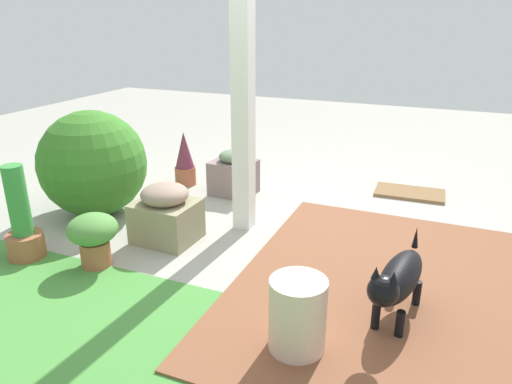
{
  "coord_description": "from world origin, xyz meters",
  "views": [
    {
      "loc": [
        -1.16,
        3.31,
        1.65
      ],
      "look_at": [
        0.18,
        0.11,
        0.35
      ],
      "focal_mm": 33.56,
      "sensor_mm": 36.0,
      "label": 1
    }
  ],
  "objects_px": {
    "stone_planter_nearest": "(234,174)",
    "terracotta_pot_tall": "(22,225)",
    "stone_planter_mid": "(166,214)",
    "dog": "(398,279)",
    "round_shrub": "(93,164)",
    "ceramic_urn": "(298,316)",
    "terracotta_pot_broad": "(93,235)",
    "doormat": "(410,193)",
    "porch_pillar": "(243,67)",
    "terracotta_pot_spiky": "(185,160)"
  },
  "relations": [
    {
      "from": "stone_planter_mid",
      "to": "terracotta_pot_broad",
      "type": "relative_size",
      "value": 1.22
    },
    {
      "from": "porch_pillar",
      "to": "terracotta_pot_tall",
      "type": "distance_m",
      "value": 1.93
    },
    {
      "from": "dog",
      "to": "terracotta_pot_spiky",
      "type": "bearing_deg",
      "value": -34.59
    },
    {
      "from": "terracotta_pot_tall",
      "to": "terracotta_pot_spiky",
      "type": "bearing_deg",
      "value": -98.1
    },
    {
      "from": "ceramic_urn",
      "to": "dog",
      "type": "bearing_deg",
      "value": -135.06
    },
    {
      "from": "stone_planter_nearest",
      "to": "terracotta_pot_broad",
      "type": "relative_size",
      "value": 1.15
    },
    {
      "from": "stone_planter_nearest",
      "to": "round_shrub",
      "type": "distance_m",
      "value": 1.29
    },
    {
      "from": "stone_planter_nearest",
      "to": "ceramic_urn",
      "type": "relative_size",
      "value": 1.06
    },
    {
      "from": "stone_planter_nearest",
      "to": "dog",
      "type": "bearing_deg",
      "value": 138.44
    },
    {
      "from": "stone_planter_nearest",
      "to": "terracotta_pot_spiky",
      "type": "height_order",
      "value": "terracotta_pot_spiky"
    },
    {
      "from": "doormat",
      "to": "terracotta_pot_tall",
      "type": "bearing_deg",
      "value": 44.63
    },
    {
      "from": "stone_planter_mid",
      "to": "round_shrub",
      "type": "bearing_deg",
      "value": -14.44
    },
    {
      "from": "dog",
      "to": "doormat",
      "type": "relative_size",
      "value": 1.09
    },
    {
      "from": "porch_pillar",
      "to": "terracotta_pot_spiky",
      "type": "height_order",
      "value": "porch_pillar"
    },
    {
      "from": "round_shrub",
      "to": "terracotta_pot_tall",
      "type": "bearing_deg",
      "value": 94.52
    },
    {
      "from": "stone_planter_nearest",
      "to": "terracotta_pot_tall",
      "type": "height_order",
      "value": "terracotta_pot_tall"
    },
    {
      "from": "terracotta_pot_broad",
      "to": "doormat",
      "type": "height_order",
      "value": "terracotta_pot_broad"
    },
    {
      "from": "dog",
      "to": "doormat",
      "type": "bearing_deg",
      "value": -86.43
    },
    {
      "from": "round_shrub",
      "to": "terracotta_pot_broad",
      "type": "xyz_separation_m",
      "value": [
        -0.61,
        0.75,
        -0.22
      ]
    },
    {
      "from": "terracotta_pot_broad",
      "to": "doormat",
      "type": "relative_size",
      "value": 0.59
    },
    {
      "from": "stone_planter_nearest",
      "to": "stone_planter_mid",
      "type": "height_order",
      "value": "stone_planter_mid"
    },
    {
      "from": "terracotta_pot_tall",
      "to": "ceramic_urn",
      "type": "xyz_separation_m",
      "value": [
        -2.11,
        0.22,
        -0.04
      ]
    },
    {
      "from": "terracotta_pot_broad",
      "to": "terracotta_pot_spiky",
      "type": "bearing_deg",
      "value": -80.32
    },
    {
      "from": "terracotta_pot_spiky",
      "to": "ceramic_urn",
      "type": "distance_m",
      "value": 2.73
    },
    {
      "from": "stone_planter_mid",
      "to": "dog",
      "type": "height_order",
      "value": "dog"
    },
    {
      "from": "porch_pillar",
      "to": "terracotta_pot_spiky",
      "type": "xyz_separation_m",
      "value": [
        0.97,
        -0.71,
        -1.02
      ]
    },
    {
      "from": "stone_planter_nearest",
      "to": "ceramic_urn",
      "type": "height_order",
      "value": "stone_planter_nearest"
    },
    {
      "from": "ceramic_urn",
      "to": "doormat",
      "type": "relative_size",
      "value": 0.64
    },
    {
      "from": "stone_planter_nearest",
      "to": "terracotta_pot_tall",
      "type": "bearing_deg",
      "value": 64.62
    },
    {
      "from": "stone_planter_mid",
      "to": "dog",
      "type": "distance_m",
      "value": 1.81
    },
    {
      "from": "stone_planter_mid",
      "to": "doormat",
      "type": "bearing_deg",
      "value": -132.91
    },
    {
      "from": "terracotta_pot_tall",
      "to": "doormat",
      "type": "xyz_separation_m",
      "value": [
        -2.41,
        -2.38,
        -0.23
      ]
    },
    {
      "from": "round_shrub",
      "to": "ceramic_urn",
      "type": "bearing_deg",
      "value": 153.93
    },
    {
      "from": "porch_pillar",
      "to": "stone_planter_mid",
      "type": "bearing_deg",
      "value": 45.24
    },
    {
      "from": "doormat",
      "to": "porch_pillar",
      "type": "bearing_deg",
      "value": 47.77
    },
    {
      "from": "terracotta_pot_spiky",
      "to": "terracotta_pot_broad",
      "type": "relative_size",
      "value": 1.44
    },
    {
      "from": "stone_planter_mid",
      "to": "terracotta_pot_tall",
      "type": "relative_size",
      "value": 0.68
    },
    {
      "from": "stone_planter_nearest",
      "to": "terracotta_pot_broad",
      "type": "xyz_separation_m",
      "value": [
        0.28,
        1.65,
        0.03
      ]
    },
    {
      "from": "terracotta_pot_spiky",
      "to": "stone_planter_mid",
      "type": "bearing_deg",
      "value": 114.29
    },
    {
      "from": "stone_planter_nearest",
      "to": "terracotta_pot_tall",
      "type": "xyz_separation_m",
      "value": [
        0.82,
        1.74,
        0.05
      ]
    },
    {
      "from": "stone_planter_nearest",
      "to": "round_shrub",
      "type": "xyz_separation_m",
      "value": [
        0.89,
        0.89,
        0.25
      ]
    },
    {
      "from": "ceramic_urn",
      "to": "terracotta_pot_spiky",
      "type": "bearing_deg",
      "value": -47.36
    },
    {
      "from": "dog",
      "to": "terracotta_pot_broad",
      "type": "bearing_deg",
      "value": 3.53
    },
    {
      "from": "stone_planter_mid",
      "to": "terracotta_pot_broad",
      "type": "bearing_deg",
      "value": 66.17
    },
    {
      "from": "terracotta_pot_spiky",
      "to": "ceramic_urn",
      "type": "height_order",
      "value": "terracotta_pot_spiky"
    },
    {
      "from": "round_shrub",
      "to": "terracotta_pot_broad",
      "type": "height_order",
      "value": "round_shrub"
    },
    {
      "from": "porch_pillar",
      "to": "doormat",
      "type": "xyz_separation_m",
      "value": [
        -1.18,
        -1.3,
        -1.26
      ]
    },
    {
      "from": "terracotta_pot_broad",
      "to": "dog",
      "type": "distance_m",
      "value": 2.0
    },
    {
      "from": "terracotta_pot_tall",
      "to": "doormat",
      "type": "height_order",
      "value": "terracotta_pot_tall"
    },
    {
      "from": "porch_pillar",
      "to": "terracotta_pot_broad",
      "type": "bearing_deg",
      "value": 55.25
    }
  ]
}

